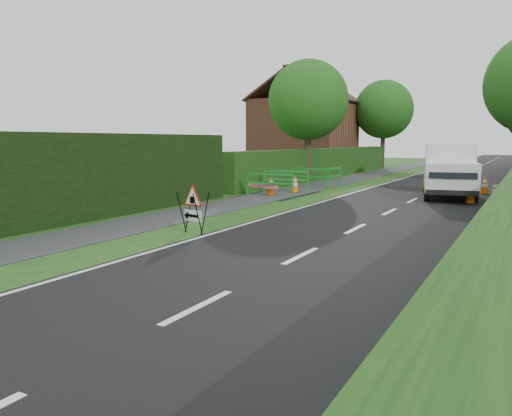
% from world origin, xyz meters
% --- Properties ---
extents(ground, '(120.00, 120.00, 0.00)m').
position_xyz_m(ground, '(0.00, 0.00, 0.00)').
color(ground, '#194814').
rests_on(ground, ground).
extents(road_surface, '(6.00, 90.00, 0.02)m').
position_xyz_m(road_surface, '(2.50, 35.00, 0.00)').
color(road_surface, black).
rests_on(road_surface, ground).
extents(footpath, '(2.00, 90.00, 0.02)m').
position_xyz_m(footpath, '(-3.00, 35.00, 0.01)').
color(footpath, '#2D2D30').
rests_on(footpath, ground).
extents(hedge_west_near, '(1.10, 18.00, 2.50)m').
position_xyz_m(hedge_west_near, '(-5.00, 0.00, 0.00)').
color(hedge_west_near, black).
rests_on(hedge_west_near, ground).
extents(hedge_west_far, '(1.00, 24.00, 1.80)m').
position_xyz_m(hedge_west_far, '(-5.00, 22.00, 0.00)').
color(hedge_west_far, '#14380F').
rests_on(hedge_west_far, ground).
extents(house_west, '(7.50, 7.40, 7.88)m').
position_xyz_m(house_west, '(-10.00, 30.00, 2.90)').
color(house_west, brown).
rests_on(house_west, ground).
extents(tree_nw, '(4.40, 4.40, 6.70)m').
position_xyz_m(tree_nw, '(-4.60, 18.00, 4.48)').
color(tree_nw, '#2D2116').
rests_on(tree_nw, ground).
extents(tree_fw, '(4.80, 4.80, 7.24)m').
position_xyz_m(tree_fw, '(-4.60, 34.00, 4.83)').
color(tree_fw, '#2D2116').
rests_on(tree_fw, ground).
extents(triangle_sign, '(0.81, 0.81, 1.03)m').
position_xyz_m(triangle_sign, '(-0.81, 1.92, 0.72)').
color(triangle_sign, black).
rests_on(triangle_sign, ground).
extents(works_van, '(2.68, 4.98, 2.16)m').
position_xyz_m(works_van, '(3.51, 13.43, 1.14)').
color(works_van, silver).
rests_on(works_van, ground).
extents(traffic_cone_0, '(0.38, 0.38, 0.79)m').
position_xyz_m(traffic_cone_0, '(4.55, 11.59, 0.39)').
color(traffic_cone_0, black).
rests_on(traffic_cone_0, ground).
extents(traffic_cone_1, '(0.38, 0.38, 0.79)m').
position_xyz_m(traffic_cone_1, '(5.25, 13.06, 0.39)').
color(traffic_cone_1, black).
rests_on(traffic_cone_1, ground).
extents(traffic_cone_2, '(0.38, 0.38, 0.79)m').
position_xyz_m(traffic_cone_2, '(4.71, 15.36, 0.39)').
color(traffic_cone_2, black).
rests_on(traffic_cone_2, ground).
extents(traffic_cone_3, '(0.38, 0.38, 0.79)m').
position_xyz_m(traffic_cone_3, '(-3.08, 10.57, 0.39)').
color(traffic_cone_3, black).
rests_on(traffic_cone_3, ground).
extents(traffic_cone_4, '(0.38, 0.38, 0.79)m').
position_xyz_m(traffic_cone_4, '(-2.64, 12.03, 0.39)').
color(traffic_cone_4, black).
rests_on(traffic_cone_4, ground).
extents(ped_barrier_0, '(2.08, 0.53, 1.00)m').
position_xyz_m(ped_barrier_0, '(-2.96, 10.20, 0.63)').
color(ped_barrier_0, '#177F24').
rests_on(ped_barrier_0, ground).
extents(ped_barrier_1, '(2.08, 0.84, 1.00)m').
position_xyz_m(ped_barrier_1, '(-3.21, 12.26, 0.63)').
color(ped_barrier_1, '#177F24').
rests_on(ped_barrier_1, ground).
extents(ped_barrier_2, '(2.08, 0.53, 1.00)m').
position_xyz_m(ped_barrier_2, '(-2.92, 14.45, 0.63)').
color(ped_barrier_2, '#177F24').
rests_on(ped_barrier_2, ground).
extents(ped_barrier_3, '(0.40, 2.07, 1.00)m').
position_xyz_m(ped_barrier_3, '(-2.14, 15.45, 0.63)').
color(ped_barrier_3, '#177F24').
rests_on(ped_barrier_3, ground).
extents(redwhite_plank, '(1.50, 0.13, 0.25)m').
position_xyz_m(redwhite_plank, '(-3.35, 10.32, 0.00)').
color(redwhite_plank, red).
rests_on(redwhite_plank, ground).
extents(hatchback_car, '(1.36, 3.21, 1.08)m').
position_xyz_m(hatchback_car, '(2.45, 25.31, 0.54)').
color(hatchback_car, white).
rests_on(hatchback_car, ground).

